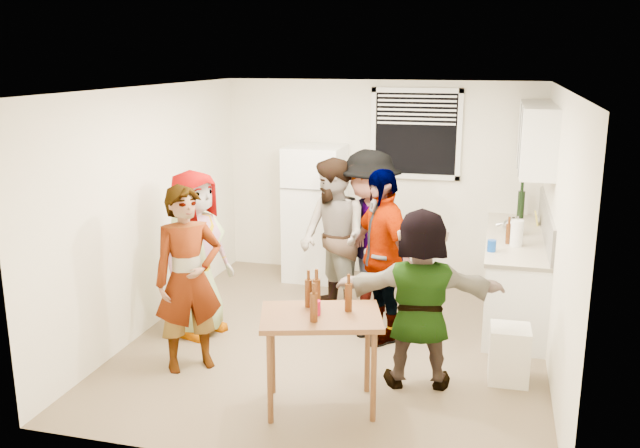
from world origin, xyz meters
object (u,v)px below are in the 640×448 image
(guest_grey, at_px, (199,332))
(guest_orange, at_px, (417,383))
(blue_cup, at_px, (491,251))
(guest_back_right, at_px, (367,312))
(beer_bottle_table, at_px, (317,308))
(wine_bottle, at_px, (520,218))
(guest_black, at_px, (379,337))
(refrigerator, at_px, (315,213))
(beer_bottle_counter, at_px, (508,244))
(trash_bin, at_px, (509,354))
(guest_stripe, at_px, (193,366))
(guest_back_left, at_px, (333,313))
(kettle, at_px, (512,234))
(red_cup, at_px, (315,315))
(serving_table, at_px, (321,406))

(guest_grey, height_order, guest_orange, guest_grey)
(blue_cup, relative_size, guest_back_right, 0.06)
(beer_bottle_table, bearing_deg, blue_cup, 51.53)
(wine_bottle, distance_m, guest_black, 2.49)
(refrigerator, xyz_separation_m, blue_cup, (2.19, -1.39, 0.05))
(wine_bottle, bearing_deg, blue_cup, -101.24)
(beer_bottle_counter, bearing_deg, guest_back_right, 179.76)
(guest_grey, bearing_deg, guest_orange, -81.92)
(refrigerator, xyz_separation_m, beer_bottle_table, (0.84, -3.09, -0.05))
(wine_bottle, relative_size, guest_grey, 0.19)
(trash_bin, distance_m, guest_back_right, 2.01)
(beer_bottle_counter, height_order, guest_stripe, beer_bottle_counter)
(trash_bin, bearing_deg, beer_bottle_counter, 91.95)
(beer_bottle_table, bearing_deg, guest_stripe, 167.34)
(beer_bottle_table, height_order, guest_black, beer_bottle_table)
(trash_bin, height_order, guest_back_left, trash_bin)
(refrigerator, height_order, guest_back_left, refrigerator)
(trash_bin, distance_m, guest_black, 1.43)
(kettle, bearing_deg, red_cup, -106.91)
(refrigerator, bearing_deg, beer_bottle_counter, -24.18)
(kettle, xyz_separation_m, guest_stripe, (-2.82, -2.14, -0.90))
(guest_back_left, relative_size, guest_back_right, 0.95)
(refrigerator, bearing_deg, blue_cup, -32.47)
(guest_orange, bearing_deg, beer_bottle_counter, -124.83)
(refrigerator, distance_m, red_cup, 3.34)
(serving_table, xyz_separation_m, guest_grey, (-1.61, 1.16, 0.00))
(guest_back_left, bearing_deg, trash_bin, 14.46)
(beer_bottle_counter, bearing_deg, guest_grey, -161.88)
(guest_black, height_order, guest_orange, guest_orange)
(beer_bottle_counter, bearing_deg, guest_back_left, -175.71)
(serving_table, bearing_deg, guest_back_right, 90.65)
(kettle, bearing_deg, guest_black, -126.09)
(refrigerator, distance_m, wine_bottle, 2.51)
(beer_bottle_counter, xyz_separation_m, guest_stripe, (-2.77, -1.75, -0.90))
(beer_bottle_counter, height_order, blue_cup, beer_bottle_counter)
(blue_cup, relative_size, guest_stripe, 0.07)
(beer_bottle_counter, height_order, guest_grey, beer_bottle_counter)
(guest_grey, distance_m, guest_orange, 2.39)
(refrigerator, distance_m, trash_bin, 3.41)
(serving_table, bearing_deg, guest_black, 81.33)
(guest_orange, bearing_deg, wine_bottle, -117.33)
(serving_table, height_order, beer_bottle_table, beer_bottle_table)
(wine_bottle, relative_size, blue_cup, 2.80)
(guest_stripe, bearing_deg, red_cup, -57.52)
(beer_bottle_table, relative_size, guest_stripe, 0.14)
(refrigerator, bearing_deg, guest_orange, -58.02)
(kettle, height_order, red_cup, kettle)
(guest_back_left, bearing_deg, refrigerator, 159.95)
(guest_back_right, bearing_deg, refrigerator, 160.59)
(trash_bin, relative_size, guest_back_right, 0.27)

